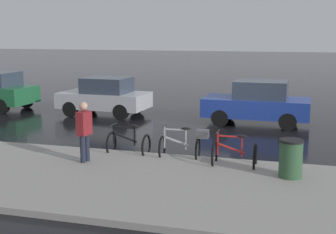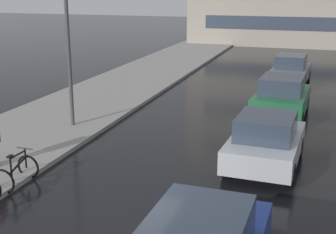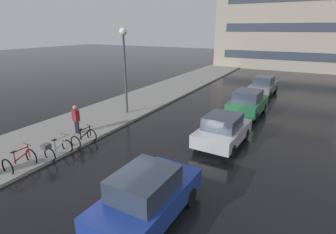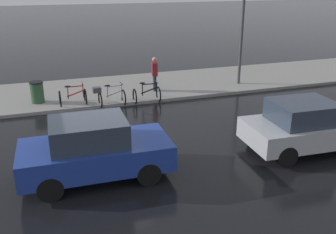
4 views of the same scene
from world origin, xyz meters
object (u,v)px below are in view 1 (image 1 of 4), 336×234
Objects in this scene: bicycle_second at (185,144)px; trash_bin at (291,161)px; pedestrian at (84,131)px; bicycle_nearest at (235,155)px; car_silver at (105,96)px; bicycle_third at (128,144)px; car_blue at (257,103)px.

trash_bin is (-1.12, -2.82, 0.04)m from bicycle_second.
bicycle_nearest is at bearing -78.59° from pedestrian.
trash_bin is at bearing -114.99° from bicycle_nearest.
bicycle_nearest is 1.49m from bicycle_second.
bicycle_second is 0.35× the size of car_silver.
bicycle_third is 0.66× the size of pedestrian.
bicycle_second is (0.47, 1.41, 0.08)m from bicycle_nearest.
car_blue is 2.32× the size of pedestrian.
bicycle_second is at bearing 166.54° from car_blue.
bicycle_third is 1.57m from pedestrian.
car_blue is (6.28, 0.02, 0.43)m from bicycle_nearest.
bicycle_nearest is 3.12m from bicycle_third.
car_blue is at bearing -27.85° from bicycle_third.
bicycle_third is at bearing -151.10° from car_silver.
car_blue is 3.84× the size of trash_bin.
bicycle_third is 0.30× the size of car_silver.
bicycle_nearest is at bearing 65.01° from trash_bin.
pedestrian is (-1.26, 0.74, 0.59)m from bicycle_third.
bicycle_nearest is at bearing -179.80° from car_blue.
pedestrian reaches higher than bicycle_third.
trash_bin is at bearing -132.72° from car_silver.
pedestrian is (-0.77, 3.82, 0.57)m from bicycle_nearest.
car_blue is 6.45m from car_silver.
trash_bin reaches higher than bicycle_nearest.
pedestrian reaches higher than bicycle_second.
car_silver is 7.84m from pedestrian.
car_blue is (5.79, -3.06, 0.45)m from bicycle_third.
bicycle_second is 1.67m from bicycle_third.
bicycle_second is 5.98m from car_blue.
bicycle_third is 7.00m from car_silver.
car_silver is (0.33, 6.44, -0.03)m from car_blue.
bicycle_third is at bearing 75.72° from trash_bin.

